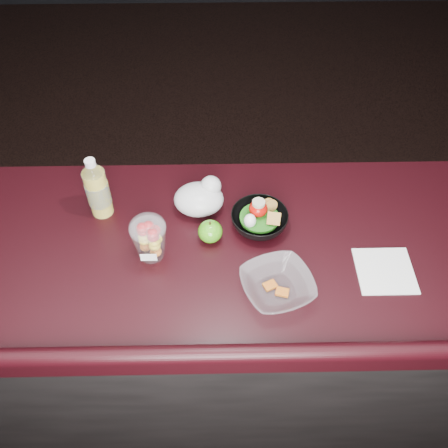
{
  "coord_description": "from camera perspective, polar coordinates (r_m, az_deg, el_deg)",
  "views": [
    {
      "loc": [
        0.07,
        -0.61,
        2.17
      ],
      "look_at": [
        0.09,
        0.32,
        1.1
      ],
      "focal_mm": 40.0,
      "sensor_mm": 36.0,
      "label": 1
    }
  ],
  "objects": [
    {
      "name": "room_shell",
      "position": [
        0.7,
        -7.06,
        19.68
      ],
      "size": [
        8.0,
        8.0,
        8.0
      ],
      "color": "black",
      "rests_on": "ground"
    },
    {
      "name": "counter",
      "position": [
        1.9,
        -2.69,
        -12.09
      ],
      "size": [
        4.06,
        0.71,
        1.02
      ],
      "color": "black",
      "rests_on": "ground"
    },
    {
      "name": "lemonade_bottle",
      "position": [
        1.54,
        -14.23,
        3.65
      ],
      "size": [
        0.07,
        0.07,
        0.21
      ],
      "color": "gold",
      "rests_on": "counter"
    },
    {
      "name": "fruit_cup",
      "position": [
        1.41,
        -8.55,
        -1.55
      ],
      "size": [
        0.1,
        0.1,
        0.15
      ],
      "color": "white",
      "rests_on": "counter"
    },
    {
      "name": "green_apple",
      "position": [
        1.46,
        -1.59,
        -0.85
      ],
      "size": [
        0.07,
        0.07,
        0.08
      ],
      "color": "#289110",
      "rests_on": "counter"
    },
    {
      "name": "plastic_bag",
      "position": [
        1.53,
        -2.72,
        3.04
      ],
      "size": [
        0.15,
        0.13,
        0.11
      ],
      "color": "silver",
      "rests_on": "counter"
    },
    {
      "name": "snack_bowl",
      "position": [
        1.5,
        4.01,
        0.58
      ],
      "size": [
        0.22,
        0.22,
        0.09
      ],
      "rotation": [
        0.0,
        0.0,
        0.34
      ],
      "color": "black",
      "rests_on": "counter"
    },
    {
      "name": "takeout_bowl",
      "position": [
        1.37,
        6.1,
        -6.99
      ],
      "size": [
        0.24,
        0.24,
        0.05
      ],
      "rotation": [
        0.0,
        0.0,
        0.33
      ],
      "color": "silver",
      "rests_on": "counter"
    },
    {
      "name": "paper_napkin",
      "position": [
        1.48,
        17.91,
        -5.11
      ],
      "size": [
        0.16,
        0.16,
        0.0
      ],
      "primitive_type": "cube",
      "rotation": [
        0.0,
        0.0,
        0.0
      ],
      "color": "white",
      "rests_on": "counter"
    }
  ]
}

